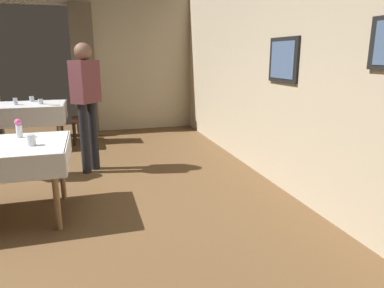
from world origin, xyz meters
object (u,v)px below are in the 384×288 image
glass_far_c (15,101)px  flower_vase_mid (19,127)px  dining_table_far (25,110)px  glass_mid_c (31,140)px  glass_far_b (32,99)px  plate_far_d (53,105)px  person_diner_standing_aside (86,97)px  chair_far_right (89,114)px  glass_far_a (41,102)px

glass_far_c → flower_vase_mid: bearing=-79.5°
dining_table_far → glass_mid_c: 3.16m
glass_far_b → plate_far_d: 0.75m
glass_far_b → person_diner_standing_aside: size_ratio=0.05×
flower_vase_mid → chair_far_right: bearing=76.3°
plate_far_d → glass_far_c: bearing=159.5°
person_diner_standing_aside → glass_mid_c: bearing=-109.6°
chair_far_right → glass_far_b: chair_far_right is taller
chair_far_right → glass_far_a: chair_far_right is taller
glass_mid_c → plate_far_d: 2.82m
plate_far_d → glass_mid_c: bearing=-89.1°
dining_table_far → glass_far_a: 0.32m
person_diner_standing_aside → glass_far_a: bearing=115.4°
glass_mid_c → glass_far_b: bearing=97.6°
glass_far_a → person_diner_standing_aside: 1.80m
glass_far_b → glass_far_c: 0.44m
flower_vase_mid → glass_far_c: size_ratio=1.66×
chair_far_right → glass_far_c: 1.21m
glass_mid_c → glass_far_c: 3.12m
chair_far_right → glass_far_c: (-1.17, -0.10, 0.29)m
dining_table_far → glass_far_b: 0.37m
glass_far_c → glass_mid_c: bearing=-77.8°
glass_far_a → plate_far_d: (0.22, -0.21, -0.04)m
chair_far_right → glass_far_b: 1.05m
person_diner_standing_aside → flower_vase_mid: bearing=-123.0°
chair_far_right → person_diner_standing_aside: bearing=-90.2°
glass_far_a → glass_far_c: (-0.40, 0.02, 0.02)m
dining_table_far → flower_vase_mid: (0.37, -2.72, 0.21)m
glass_far_b → person_diner_standing_aside: bearing=-64.6°
glass_far_b → glass_far_c: bearing=-116.8°
flower_vase_mid → glass_far_b: bearing=95.5°
flower_vase_mid → glass_far_a: flower_vase_mid is taller
chair_far_right → plate_far_d: bearing=-149.1°
dining_table_far → person_diner_standing_aside: (1.04, -1.70, 0.38)m
glass_far_c → plate_far_d: 0.66m
dining_table_far → glass_far_c: (-0.12, -0.06, 0.16)m
plate_far_d → flower_vase_mid: bearing=-92.8°
plate_far_d → person_diner_standing_aside: (0.55, -1.40, 0.27)m
chair_far_right → flower_vase_mid: 2.86m
dining_table_far → person_diner_standing_aside: 2.03m
glass_far_a → chair_far_right: bearing=8.8°
dining_table_far → plate_far_d: plate_far_d is taller
glass_mid_c → plate_far_d: size_ratio=0.47×
glass_far_c → plate_far_d: (0.61, -0.23, -0.05)m
glass_far_b → plate_far_d: (0.41, -0.63, -0.04)m
chair_far_right → glass_far_a: size_ratio=10.83×
flower_vase_mid → glass_mid_c: bearing=-67.3°
dining_table_far → chair_far_right: chair_far_right is taller
person_diner_standing_aside → glass_far_c: bearing=125.4°
flower_vase_mid → plate_far_d: size_ratio=0.89×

